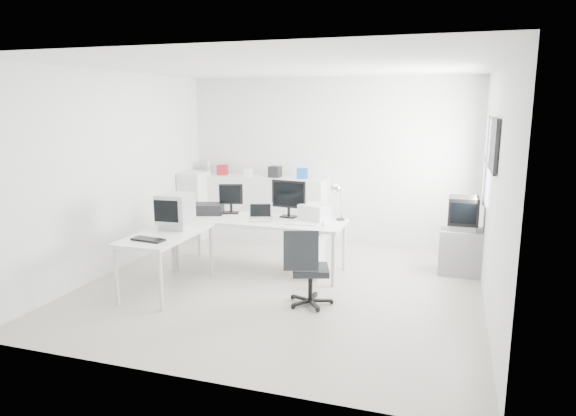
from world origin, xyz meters
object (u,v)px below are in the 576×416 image
(inkjet_printer, at_px, (209,209))
(filing_cabinet, at_px, (195,205))
(side_desk, at_px, (167,261))
(laptop, at_px, (260,213))
(drawer_pedestal, at_px, (308,253))
(sideboard, at_px, (264,207))
(office_chair, at_px, (310,266))
(tv_cabinet, at_px, (461,251))
(lcd_monitor_large, at_px, (289,199))
(crt_monitor, at_px, (175,211))
(laser_printer, at_px, (315,212))
(crt_tv, at_px, (463,214))
(main_desk, at_px, (260,245))
(lcd_monitor_small, at_px, (231,199))

(inkjet_printer, xyz_separation_m, filing_cabinet, (-0.91, 1.27, -0.24))
(side_desk, relative_size, laptop, 4.00)
(drawer_pedestal, distance_m, sideboard, 2.14)
(office_chair, height_order, tv_cabinet, office_chair)
(lcd_monitor_large, bearing_deg, crt_monitor, -130.17)
(laptop, distance_m, office_chair, 1.41)
(drawer_pedestal, relative_size, office_chair, 0.63)
(side_desk, height_order, office_chair, office_chair)
(crt_monitor, height_order, office_chair, crt_monitor)
(tv_cabinet, bearing_deg, inkjet_printer, -170.09)
(laser_printer, distance_m, crt_tv, 2.05)
(inkjet_printer, bearing_deg, crt_tv, -7.44)
(crt_monitor, relative_size, office_chair, 0.49)
(main_desk, bearing_deg, laser_printer, 16.35)
(inkjet_printer, distance_m, crt_monitor, 0.96)
(main_desk, relative_size, office_chair, 2.53)
(laptop, relative_size, crt_monitor, 0.76)
(crt_tv, distance_m, filing_cabinet, 4.55)
(tv_cabinet, bearing_deg, filing_cabinet, 171.84)
(lcd_monitor_large, xyz_separation_m, crt_tv, (2.39, 0.48, -0.16))
(main_desk, relative_size, lcd_monitor_small, 5.46)
(lcd_monitor_large, relative_size, tv_cabinet, 0.85)
(laser_printer, distance_m, crt_monitor, 1.93)
(crt_monitor, distance_m, tv_cabinet, 3.97)
(side_desk, distance_m, office_chair, 1.89)
(main_desk, bearing_deg, crt_tv, 14.88)
(tv_cabinet, bearing_deg, drawer_pedestal, -161.61)
(side_desk, height_order, sideboard, sideboard)
(main_desk, relative_size, tv_cabinet, 3.77)
(lcd_monitor_small, relative_size, sideboard, 0.20)
(laser_printer, distance_m, tv_cabinet, 2.12)
(laptop, bearing_deg, sideboard, 90.33)
(main_desk, bearing_deg, office_chair, -45.02)
(laptop, distance_m, sideboard, 1.98)
(lcd_monitor_small, bearing_deg, side_desk, -120.97)
(drawer_pedestal, distance_m, crt_tv, 2.22)
(tv_cabinet, bearing_deg, sideboard, 162.91)
(drawer_pedestal, relative_size, sideboard, 0.27)
(lcd_monitor_small, bearing_deg, crt_tv, -10.19)
(side_desk, distance_m, crt_tv, 4.05)
(drawer_pedestal, height_order, office_chair, office_chair)
(tv_cabinet, bearing_deg, laptop, -162.89)
(sideboard, bearing_deg, tv_cabinet, -17.09)
(drawer_pedestal, bearing_deg, lcd_monitor_small, 170.91)
(laser_printer, bearing_deg, filing_cabinet, 174.55)
(tv_cabinet, bearing_deg, crt_monitor, -156.26)
(lcd_monitor_large, relative_size, crt_tv, 1.08)
(lcd_monitor_large, bearing_deg, inkjet_printer, -165.56)
(drawer_pedestal, height_order, crt_monitor, crt_monitor)
(laser_printer, relative_size, crt_tv, 0.76)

